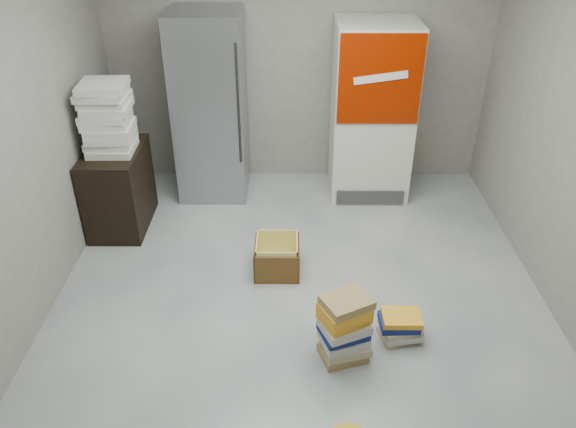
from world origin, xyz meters
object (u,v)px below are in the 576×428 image
at_px(steel_fridge, 210,107).
at_px(coke_cooler, 372,112).
at_px(phonebook_stack_main, 345,328).
at_px(cardboard_box, 277,259).
at_px(wood_shelf, 119,189).

bearing_deg(steel_fridge, coke_cooler, -0.18).
height_order(steel_fridge, phonebook_stack_main, steel_fridge).
height_order(steel_fridge, cardboard_box, steel_fridge).
bearing_deg(cardboard_box, phonebook_stack_main, -63.69).
xyz_separation_m(wood_shelf, phonebook_stack_main, (2.03, -1.77, -0.13)).
relative_size(steel_fridge, coke_cooler, 1.06).
xyz_separation_m(coke_cooler, cardboard_box, (-0.94, -1.49, -0.78)).
bearing_deg(wood_shelf, steel_fridge, 41.31).
distance_m(phonebook_stack_main, cardboard_box, 1.14).
height_order(coke_cooler, wood_shelf, coke_cooler).
xyz_separation_m(coke_cooler, phonebook_stack_main, (-0.45, -2.50, -0.64)).
relative_size(steel_fridge, cardboard_box, 4.90).
bearing_deg(cardboard_box, wood_shelf, 153.78).
height_order(steel_fridge, coke_cooler, steel_fridge).
bearing_deg(phonebook_stack_main, wood_shelf, 117.24).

